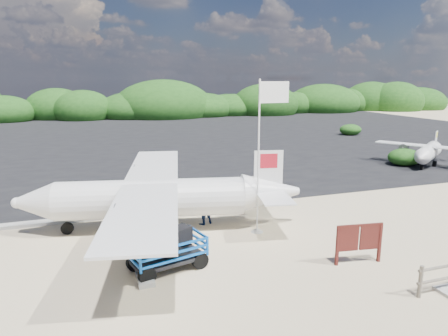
% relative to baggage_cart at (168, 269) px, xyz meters
% --- Properties ---
extents(ground, '(160.00, 160.00, 0.00)m').
position_rel_baggage_cart_xyz_m(ground, '(3.68, 0.94, 0.00)').
color(ground, beige).
extents(asphalt_apron, '(90.00, 50.00, 0.04)m').
position_rel_baggage_cart_xyz_m(asphalt_apron, '(3.68, 30.94, 0.00)').
color(asphalt_apron, '#B2B2B2').
rests_on(asphalt_apron, ground).
extents(lagoon, '(9.00, 7.00, 0.40)m').
position_rel_baggage_cart_xyz_m(lagoon, '(-5.32, 2.44, 0.00)').
color(lagoon, '#B2B2B2').
rests_on(lagoon, ground).
extents(vegetation_band, '(124.00, 8.00, 4.40)m').
position_rel_baggage_cart_xyz_m(vegetation_band, '(3.68, 55.94, 0.00)').
color(vegetation_band, '#B2B2B2').
rests_on(vegetation_band, ground).
extents(baggage_cart, '(2.96, 2.16, 1.33)m').
position_rel_baggage_cart_xyz_m(baggage_cart, '(0.00, 0.00, 0.00)').
color(baggage_cart, blue).
rests_on(baggage_cart, ground).
extents(flagpole, '(1.26, 0.53, 6.28)m').
position_rel_baggage_cart_xyz_m(flagpole, '(4.17, 2.17, 0.00)').
color(flagpole, white).
rests_on(flagpole, ground).
extents(signboard, '(1.80, 0.41, 1.47)m').
position_rel_baggage_cart_xyz_m(signboard, '(6.34, -1.62, 0.00)').
color(signboard, '#571E18').
rests_on(signboard, ground).
extents(crew_a, '(0.70, 0.53, 1.74)m').
position_rel_baggage_cart_xyz_m(crew_a, '(-0.32, 4.84, 0.87)').
color(crew_a, navy).
rests_on(crew_a, ground).
extents(crew_b, '(0.88, 0.76, 1.57)m').
position_rel_baggage_cart_xyz_m(crew_b, '(2.29, 3.78, 0.78)').
color(crew_b, navy).
rests_on(crew_b, ground).
extents(aircraft_large, '(16.70, 16.70, 4.24)m').
position_rel_baggage_cart_xyz_m(aircraft_large, '(15.29, 20.10, 0.00)').
color(aircraft_large, '#B2B2B2').
rests_on(aircraft_large, ground).
extents(aircraft_small, '(8.57, 8.57, 2.22)m').
position_rel_baggage_cart_xyz_m(aircraft_small, '(-2.68, 33.92, 0.00)').
color(aircraft_small, '#B2B2B2').
rests_on(aircraft_small, ground).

